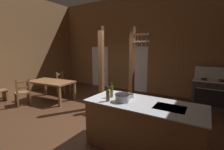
% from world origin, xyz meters
% --- Properties ---
extents(ground_plane, '(8.67, 7.64, 0.10)m').
position_xyz_m(ground_plane, '(0.00, 0.00, -0.05)').
color(ground_plane, '#422819').
extents(wall_back, '(8.67, 0.14, 4.29)m').
position_xyz_m(wall_back, '(0.00, 3.49, 2.15)').
color(wall_back, brown).
rests_on(wall_back, ground_plane).
extents(wall_left, '(0.14, 7.64, 4.29)m').
position_xyz_m(wall_left, '(-4.00, 0.00, 2.15)').
color(wall_left, brown).
rests_on(wall_left, ground_plane).
extents(glazed_door_back_left, '(1.00, 0.01, 2.05)m').
position_xyz_m(glazed_door_back_left, '(-1.77, 3.42, 1.02)').
color(glazed_door_back_left, white).
rests_on(glazed_door_back_left, ground_plane).
extents(glazed_panel_back_right, '(0.84, 0.01, 2.05)m').
position_xyz_m(glazed_panel_back_right, '(0.39, 3.42, 1.02)').
color(glazed_panel_back_right, white).
rests_on(glazed_panel_back_right, ground_plane).
extents(kitchen_island, '(2.17, 0.98, 0.93)m').
position_xyz_m(kitchen_island, '(2.06, -0.52, 0.46)').
color(kitchen_island, brown).
rests_on(kitchen_island, ground_plane).
extents(stove_range, '(1.17, 0.86, 1.32)m').
position_xyz_m(stove_range, '(3.24, 2.75, 0.48)').
color(stove_range, '#2D2D2D').
rests_on(stove_range, ground_plane).
extents(support_post_with_pot_rack, '(0.67, 0.27, 2.64)m').
position_xyz_m(support_post_with_pot_rack, '(0.94, 1.52, 1.44)').
color(support_post_with_pot_rack, brown).
rests_on(support_post_with_pot_rack, ground_plane).
extents(support_post_center, '(0.14, 0.14, 2.64)m').
position_xyz_m(support_post_center, '(0.10, 0.89, 1.32)').
color(support_post_center, brown).
rests_on(support_post_center, ground_plane).
extents(dining_table, '(1.77, 1.05, 0.74)m').
position_xyz_m(dining_table, '(-1.97, 0.51, 0.65)').
color(dining_table, brown).
rests_on(dining_table, ground_plane).
extents(ladderback_chair_near_window, '(0.51, 0.51, 0.95)m').
position_xyz_m(ladderback_chair_near_window, '(-2.35, 1.39, 0.45)').
color(ladderback_chair_near_window, brown).
rests_on(ladderback_chair_near_window, ground_plane).
extents(ladderback_chair_by_post, '(0.55, 0.55, 0.95)m').
position_xyz_m(ladderback_chair_by_post, '(-2.33, -0.38, 0.45)').
color(ladderback_chair_by_post, brown).
rests_on(ladderback_chair_by_post, ground_plane).
extents(stockpot_on_counter, '(0.35, 0.28, 0.15)m').
position_xyz_m(stockpot_on_counter, '(1.68, -0.66, 1.00)').
color(stockpot_on_counter, '#B7BABF').
rests_on(stockpot_on_counter, kitchen_island).
extents(mixing_bowl_on_counter, '(0.17, 0.17, 0.06)m').
position_xyz_m(mixing_bowl_on_counter, '(1.70, -0.32, 0.96)').
color(mixing_bowl_on_counter, silver).
rests_on(mixing_bowl_on_counter, kitchen_island).
extents(bottle_tall_on_counter, '(0.06, 0.06, 0.32)m').
position_xyz_m(bottle_tall_on_counter, '(1.36, -0.53, 1.05)').
color(bottle_tall_on_counter, brown).
rests_on(bottle_tall_on_counter, kitchen_island).
extents(bottle_short_on_counter, '(0.07, 0.07, 0.29)m').
position_xyz_m(bottle_short_on_counter, '(1.43, -0.79, 1.04)').
color(bottle_short_on_counter, brown).
rests_on(bottle_short_on_counter, kitchen_island).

